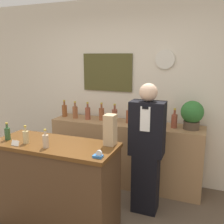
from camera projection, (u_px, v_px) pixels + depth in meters
back_wall at (122, 91)px, 3.83m from camera, size 5.20×0.09×2.70m
back_shelf at (125, 153)px, 3.70m from camera, size 2.21×0.46×0.94m
display_counter at (56, 185)px, 2.76m from camera, size 1.36×0.56×0.97m
shopkeeper at (147, 150)px, 2.96m from camera, size 0.40×0.25×1.58m
potted_plant at (192, 114)px, 3.24m from camera, size 0.29×0.29×0.38m
paper_bag at (110, 130)px, 2.57m from camera, size 0.12×0.13×0.32m
tape_dispenser at (98, 155)px, 2.27m from camera, size 0.09×0.06×0.07m
price_card_right at (15, 143)px, 2.57m from camera, size 0.09×0.02×0.06m
counter_bottle_0 at (7, 133)px, 2.75m from camera, size 0.06×0.06×0.19m
counter_bottle_1 at (26, 137)px, 2.63m from camera, size 0.06×0.06×0.19m
counter_bottle_2 at (46, 141)px, 2.51m from camera, size 0.06×0.06×0.19m
shelf_bottle_0 at (65, 110)px, 3.96m from camera, size 0.08×0.08×0.27m
shelf_bottle_1 at (75, 112)px, 3.85m from camera, size 0.08×0.08×0.27m
shelf_bottle_2 at (88, 113)px, 3.78m from camera, size 0.08×0.08×0.27m
shelf_bottle_3 at (102, 114)px, 3.73m from camera, size 0.08×0.08×0.27m
shelf_bottle_4 at (115, 115)px, 3.64m from camera, size 0.08×0.08×0.27m
shelf_bottle_5 at (129, 116)px, 3.58m from camera, size 0.08×0.08×0.27m
shelf_bottle_6 at (143, 118)px, 3.48m from camera, size 0.08×0.08×0.27m
shelf_bottle_7 at (158, 119)px, 3.40m from camera, size 0.08×0.08×0.27m
shelf_bottle_8 at (174, 120)px, 3.33m from camera, size 0.08×0.08×0.27m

